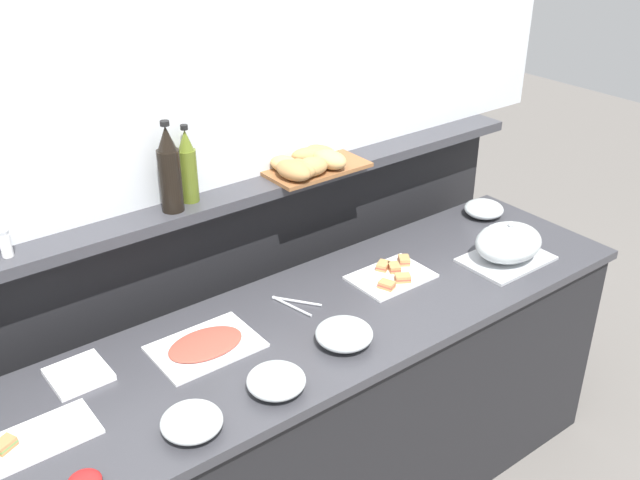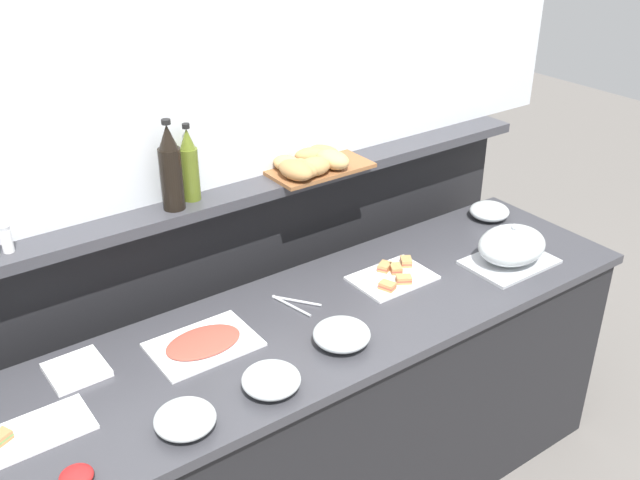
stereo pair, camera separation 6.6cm
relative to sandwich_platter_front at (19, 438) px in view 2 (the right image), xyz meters
name	(u,v)px [view 2 (the right image)]	position (x,y,z in m)	size (l,w,h in m)	color
ground_plane	(234,427)	(0.95, 0.60, -0.91)	(12.00, 12.00, 0.00)	slate
buffet_counter	(309,425)	(0.95, 0.00, -0.46)	(2.58, 0.69, 0.91)	black
back_ledge_unit	(235,316)	(0.95, 0.52, -0.26)	(2.73, 0.22, 1.24)	black
sandwich_platter_front	(19,438)	(0.00, 0.00, 0.00)	(0.34, 0.17, 0.04)	white
sandwich_platter_side	(393,276)	(1.38, 0.06, 0.00)	(0.30, 0.21, 0.04)	white
cold_cuts_platter	(203,344)	(0.61, 0.09, 0.00)	(0.34, 0.24, 0.02)	white
serving_cloche	(511,247)	(1.82, -0.12, 0.06)	(0.34, 0.24, 0.17)	#B7BABF
glass_bowl_large	(342,335)	(0.97, -0.16, 0.02)	(0.19, 0.19, 0.08)	silver
glass_bowl_medium	(185,420)	(0.39, -0.22, 0.02)	(0.17, 0.17, 0.07)	silver
glass_bowl_small	(489,212)	(2.06, 0.20, 0.02)	(0.17, 0.17, 0.07)	silver
glass_bowl_extra	(271,381)	(0.67, -0.22, 0.02)	(0.18, 0.18, 0.07)	silver
condiment_bowl_red	(76,476)	(0.08, -0.23, 0.01)	(0.09, 0.09, 0.03)	red
serving_tongs	(293,303)	(0.98, 0.13, 0.00)	(0.12, 0.18, 0.01)	#B7BABF
napkin_stack	(77,370)	(0.23, 0.20, 0.00)	(0.17, 0.17, 0.02)	white
olive_oil_bottle	(189,166)	(0.78, 0.47, 0.45)	(0.06, 0.06, 0.28)	#56661E
wine_bottle_dark	(171,169)	(0.70, 0.43, 0.47)	(0.08, 0.08, 0.32)	black
pepper_shaker	(6,239)	(0.16, 0.45, 0.37)	(0.03, 0.03, 0.09)	white
bread_basket	(310,164)	(1.25, 0.41, 0.36)	(0.41, 0.29, 0.08)	brown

